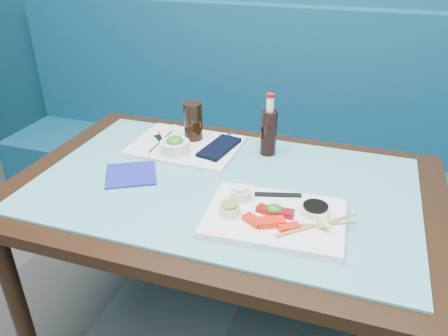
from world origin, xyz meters
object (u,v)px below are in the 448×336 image
(dining_table, at_px, (224,206))
(sashimi_plate, at_px, (275,218))
(serving_tray, at_px, (186,146))
(seaweed_bowl, at_px, (175,147))
(booth_bench, at_px, (274,169))
(cola_glass, at_px, (193,121))
(blue_napkin, at_px, (131,174))
(cola_bottle_body, at_px, (269,133))

(dining_table, height_order, sashimi_plate, sashimi_plate)
(serving_tray, distance_m, seaweed_bowl, 0.08)
(booth_bench, distance_m, seaweed_bowl, 0.86)
(cola_glass, bearing_deg, booth_bench, 70.04)
(booth_bench, bearing_deg, cola_glass, -109.96)
(sashimi_plate, distance_m, blue_napkin, 0.53)
(seaweed_bowl, relative_size, cola_glass, 0.73)
(booth_bench, bearing_deg, seaweed_bowl, -108.00)
(cola_glass, xyz_separation_m, cola_bottle_body, (0.30, -0.00, -0.01))
(booth_bench, relative_size, cola_glass, 20.41)
(booth_bench, height_order, dining_table, booth_bench)
(dining_table, bearing_deg, cola_glass, 129.31)
(seaweed_bowl, bearing_deg, serving_tray, 82.41)
(serving_tray, bearing_deg, sashimi_plate, -38.37)
(seaweed_bowl, bearing_deg, cola_glass, 81.25)
(booth_bench, distance_m, serving_tray, 0.78)
(cola_bottle_body, bearing_deg, cola_glass, 179.80)
(seaweed_bowl, distance_m, blue_napkin, 0.20)
(booth_bench, distance_m, cola_glass, 0.78)
(seaweed_bowl, bearing_deg, cola_bottle_body, 22.17)
(sashimi_plate, xyz_separation_m, cola_bottle_body, (-0.12, 0.41, 0.07))
(sashimi_plate, bearing_deg, booth_bench, 98.57)
(serving_tray, distance_m, blue_napkin, 0.27)
(dining_table, xyz_separation_m, blue_napkin, (-0.32, -0.05, 0.09))
(sashimi_plate, distance_m, cola_bottle_body, 0.44)
(seaweed_bowl, height_order, cola_bottle_body, cola_bottle_body)
(booth_bench, bearing_deg, cola_bottle_body, -81.67)
(dining_table, distance_m, seaweed_bowl, 0.29)
(serving_tray, xyz_separation_m, cola_bottle_body, (0.31, 0.05, 0.08))
(sashimi_plate, distance_m, seaweed_bowl, 0.52)
(sashimi_plate, bearing_deg, seaweed_bowl, 143.92)
(serving_tray, bearing_deg, dining_table, -40.92)
(dining_table, relative_size, seaweed_bowl, 13.00)
(dining_table, distance_m, cola_bottle_body, 0.32)
(dining_table, bearing_deg, blue_napkin, -170.54)
(seaweed_bowl, height_order, blue_napkin, seaweed_bowl)
(cola_bottle_body, distance_m, blue_napkin, 0.51)
(dining_table, relative_size, serving_tray, 3.52)
(serving_tray, distance_m, cola_bottle_body, 0.32)
(dining_table, xyz_separation_m, seaweed_bowl, (-0.23, 0.13, 0.13))
(booth_bench, relative_size, seaweed_bowl, 27.85)
(seaweed_bowl, distance_m, cola_bottle_body, 0.34)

